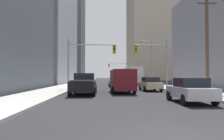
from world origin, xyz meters
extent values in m
cube|color=#9E9E99|center=(-7.22, 50.00, 0.07)|extent=(3.79, 160.00, 0.15)
cube|color=#9E9E99|center=(7.22, 50.00, 0.07)|extent=(3.79, 160.00, 0.15)
cube|color=silver|center=(4.32, 38.80, 1.95)|extent=(2.70, 11.54, 2.90)
cube|color=black|center=(3.06, 38.80, 2.47)|extent=(0.21, 10.58, 0.80)
cube|color=red|center=(3.06, 38.80, 1.37)|extent=(0.20, 10.58, 0.28)
cylinder|color=black|center=(3.15, 42.82, 0.50)|extent=(0.32, 1.00, 1.00)
cylinder|color=black|center=(5.50, 42.82, 0.50)|extent=(0.32, 1.00, 1.00)
cylinder|color=black|center=(3.15, 35.58, 0.50)|extent=(0.32, 1.00, 1.00)
cylinder|color=black|center=(5.50, 35.58, 0.50)|extent=(0.32, 1.00, 1.00)
cube|color=black|center=(-3.51, 13.99, 0.80)|extent=(2.02, 5.41, 0.80)
cube|color=black|center=(-3.51, 14.96, 1.55)|extent=(1.81, 1.81, 0.70)
cube|color=black|center=(-3.51, 12.64, 1.25)|extent=(1.77, 2.38, 0.10)
cylinder|color=black|center=(-4.47, 15.72, 0.40)|extent=(0.28, 0.80, 0.80)
cylinder|color=black|center=(-2.55, 15.72, 0.40)|extent=(0.28, 0.80, 0.80)
cylinder|color=black|center=(-4.47, 12.26, 0.40)|extent=(0.28, 0.80, 0.80)
cylinder|color=black|center=(-2.55, 12.26, 0.40)|extent=(0.28, 0.80, 0.80)
cube|color=maroon|center=(0.07, 15.97, 1.31)|extent=(2.17, 5.26, 1.90)
cube|color=black|center=(0.07, 18.57, 1.73)|extent=(1.76, 0.08, 0.60)
cylinder|color=black|center=(-0.89, 17.63, 0.36)|extent=(0.24, 0.72, 0.72)
cylinder|color=black|center=(1.03, 17.63, 0.36)|extent=(0.24, 0.72, 0.72)
cylinder|color=black|center=(-0.89, 14.30, 0.36)|extent=(0.24, 0.72, 0.72)
cylinder|color=black|center=(1.03, 14.30, 0.36)|extent=(0.24, 0.72, 0.72)
cube|color=#B7BABF|center=(3.50, 7.87, 0.65)|extent=(1.90, 4.24, 0.65)
cube|color=black|center=(3.50, 7.72, 1.25)|extent=(1.63, 1.94, 0.55)
cylinder|color=black|center=(2.63, 9.22, 0.32)|extent=(0.22, 0.64, 0.64)
cylinder|color=black|center=(4.36, 9.22, 0.32)|extent=(0.22, 0.64, 0.64)
cylinder|color=black|center=(2.63, 6.53, 0.32)|extent=(0.22, 0.64, 0.64)
cylinder|color=black|center=(4.36, 6.53, 0.32)|extent=(0.22, 0.64, 0.64)
cube|color=#C6B793|center=(3.43, 18.58, 0.65)|extent=(1.93, 4.25, 0.65)
cube|color=black|center=(3.43, 18.43, 1.25)|extent=(1.64, 1.95, 0.55)
cylinder|color=black|center=(2.56, 19.93, 0.32)|extent=(0.22, 0.64, 0.64)
cylinder|color=black|center=(4.29, 19.93, 0.32)|extent=(0.22, 0.64, 0.64)
cylinder|color=black|center=(2.56, 17.24, 0.32)|extent=(0.22, 0.64, 0.64)
cylinder|color=black|center=(4.29, 17.24, 0.32)|extent=(0.22, 0.64, 0.64)
cube|color=white|center=(-3.67, 21.81, 0.65)|extent=(1.81, 4.21, 0.65)
cube|color=black|center=(-3.67, 21.66, 1.25)|extent=(1.59, 1.91, 0.55)
cylinder|color=black|center=(-4.53, 23.15, 0.32)|extent=(0.22, 0.64, 0.64)
cylinder|color=black|center=(-2.80, 23.15, 0.32)|extent=(0.22, 0.64, 0.64)
cylinder|color=black|center=(-4.53, 20.47, 0.32)|extent=(0.22, 0.64, 0.64)
cylinder|color=black|center=(-2.80, 20.47, 0.32)|extent=(0.22, 0.64, 0.64)
cube|color=slate|center=(0.10, 28.44, 0.65)|extent=(1.94, 4.26, 0.65)
cube|color=black|center=(0.10, 28.29, 1.25)|extent=(1.65, 1.95, 0.55)
cylinder|color=black|center=(-0.76, 29.78, 0.32)|extent=(0.22, 0.64, 0.64)
cylinder|color=black|center=(0.96, 29.78, 0.32)|extent=(0.22, 0.64, 0.64)
cylinder|color=black|center=(-0.76, 27.09, 0.32)|extent=(0.22, 0.64, 0.64)
cylinder|color=black|center=(0.96, 27.09, 0.32)|extent=(0.22, 0.64, 0.64)
cylinder|color=gray|center=(-5.92, 20.65, 3.00)|extent=(0.18, 0.18, 6.00)
cylinder|color=gray|center=(-3.18, 20.65, 5.40)|extent=(5.49, 0.12, 0.12)
cube|color=gold|center=(-0.43, 20.65, 4.88)|extent=(0.38, 0.30, 1.05)
sphere|color=black|center=(-0.43, 20.48, 5.21)|extent=(0.24, 0.24, 0.24)
sphere|color=black|center=(-0.43, 20.48, 4.88)|extent=(0.24, 0.24, 0.24)
sphere|color=#19D833|center=(-0.43, 20.48, 4.54)|extent=(0.24, 0.24, 0.24)
cylinder|color=gray|center=(5.92, 20.65, 3.00)|extent=(0.18, 0.18, 6.00)
cylinder|color=gray|center=(4.05, 20.65, 5.40)|extent=(3.75, 0.12, 0.12)
cube|color=gold|center=(2.17, 20.65, 4.88)|extent=(0.38, 0.30, 1.05)
sphere|color=black|center=(2.17, 20.48, 5.21)|extent=(0.24, 0.24, 0.24)
sphere|color=black|center=(2.17, 20.48, 4.88)|extent=(0.24, 0.24, 0.24)
sphere|color=#19D833|center=(2.17, 20.48, 4.54)|extent=(0.24, 0.24, 0.24)
cylinder|color=gray|center=(5.92, 60.01, 3.00)|extent=(0.18, 0.18, 6.00)
cylinder|color=gray|center=(3.04, 60.01, 5.40)|extent=(5.76, 0.12, 0.12)
cube|color=gold|center=(0.16, 60.01, 4.88)|extent=(0.38, 0.30, 1.05)
sphere|color=black|center=(0.16, 59.84, 5.21)|extent=(0.24, 0.24, 0.24)
sphere|color=black|center=(0.16, 59.84, 4.88)|extent=(0.24, 0.24, 0.24)
sphere|color=#19D833|center=(0.16, 59.84, 4.54)|extent=(0.24, 0.24, 0.24)
cylinder|color=brown|center=(7.60, 13.85, 4.83)|extent=(0.28, 0.28, 9.65)
cube|color=brown|center=(7.60, 13.85, 8.25)|extent=(1.80, 0.12, 0.12)
cylinder|color=gray|center=(6.02, 28.92, 3.75)|extent=(0.16, 0.16, 7.50)
cylinder|color=gray|center=(5.17, 28.92, 7.30)|extent=(1.71, 0.10, 0.10)
ellipsoid|color=#4C4C51|center=(4.32, 28.92, 7.20)|extent=(0.56, 0.32, 0.20)
cube|color=#93939E|center=(-18.30, 45.66, 14.50)|extent=(17.77, 27.99, 29.01)
camera|label=1|loc=(-1.88, -5.18, 1.63)|focal=34.65mm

